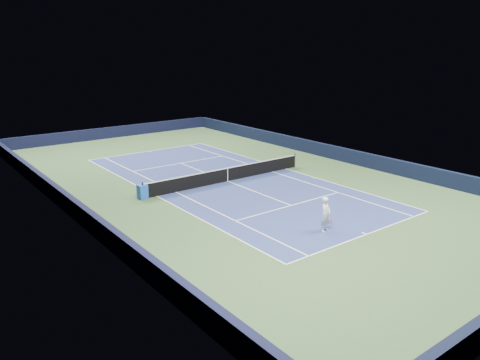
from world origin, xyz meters
TOP-DOWN VIEW (x-y plane):
  - ground at (0.00, 0.00)m, footprint 40.00×40.00m
  - wall_far at (0.00, 19.82)m, footprint 22.00×0.35m
  - wall_right at (10.82, 0.00)m, footprint 0.35×40.00m
  - wall_left at (-10.82, 0.00)m, footprint 0.35×40.00m
  - court_surface at (0.00, 0.00)m, footprint 10.97×23.77m
  - baseline_far at (0.00, 11.88)m, footprint 10.97×0.08m
  - baseline_near at (0.00, -11.88)m, footprint 10.97×0.08m
  - sideline_doubles_right at (5.49, 0.00)m, footprint 0.08×23.77m
  - sideline_doubles_left at (-5.49, 0.00)m, footprint 0.08×23.77m
  - sideline_singles_right at (4.12, 0.00)m, footprint 0.08×23.77m
  - sideline_singles_left at (-4.12, 0.00)m, footprint 0.08×23.77m
  - service_line_far at (0.00, 6.40)m, footprint 8.23×0.08m
  - service_line_near at (0.00, -6.40)m, footprint 8.23×0.08m
  - center_service_line at (0.00, 0.00)m, footprint 0.08×12.80m
  - center_mark_far at (0.00, 11.73)m, footprint 0.08×0.30m
  - center_mark_near at (0.00, -11.73)m, footprint 0.08×0.30m
  - tennis_net at (0.00, 0.00)m, footprint 12.90×0.10m
  - sponsor_cube at (-6.40, 0.08)m, footprint 0.61×0.53m
  - tennis_player at (-1.32, -10.29)m, footprint 0.85×1.33m

SIDE VIEW (x-z plane):
  - ground at x=0.00m, z-range 0.00..0.00m
  - court_surface at x=0.00m, z-range 0.00..0.01m
  - baseline_far at x=0.00m, z-range 0.01..0.01m
  - baseline_near at x=0.00m, z-range 0.01..0.01m
  - sideline_doubles_right at x=5.49m, z-range 0.01..0.01m
  - sideline_doubles_left at x=-5.49m, z-range 0.01..0.01m
  - sideline_singles_right at x=4.12m, z-range 0.01..0.01m
  - sideline_singles_left at x=-4.12m, z-range 0.01..0.01m
  - service_line_far at x=0.00m, z-range 0.01..0.01m
  - service_line_near at x=0.00m, z-range 0.01..0.01m
  - center_service_line at x=0.00m, z-range 0.01..0.01m
  - center_mark_far at x=0.00m, z-range 0.01..0.01m
  - center_mark_near at x=0.00m, z-range 0.01..0.01m
  - sponsor_cube at x=-6.40m, z-range 0.00..0.90m
  - tennis_net at x=0.00m, z-range -0.03..1.04m
  - wall_far at x=0.00m, z-range 0.00..1.10m
  - wall_right at x=10.82m, z-range 0.00..1.10m
  - wall_left at x=-10.82m, z-range 0.00..1.10m
  - tennis_player at x=-1.32m, z-range -0.37..2.18m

